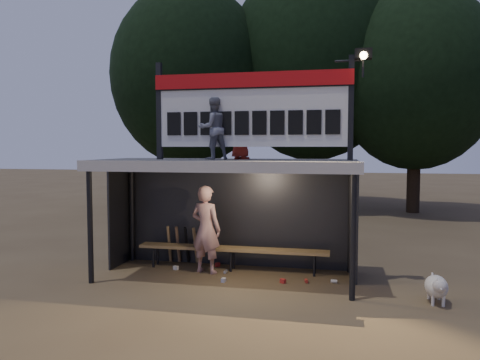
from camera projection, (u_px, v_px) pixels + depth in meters
name	position (u px, v px, depth m)	size (l,w,h in m)	color
ground	(226.00, 277.00, 9.21)	(80.00, 80.00, 0.00)	#4F3E27
player	(206.00, 229.00, 9.50)	(0.65, 0.43, 1.79)	silver
child_a	(213.00, 129.00, 8.99)	(0.58, 0.45, 1.20)	slate
child_b	(241.00, 135.00, 9.27)	(0.48, 0.31, 0.98)	maroon
dugout_shelter	(229.00, 183.00, 9.32)	(5.10, 2.08, 2.32)	#3A3A3D
scoreboard_assembly	(254.00, 107.00, 8.86)	(4.10, 0.27, 1.99)	black
bench	(232.00, 250.00, 9.72)	(4.00, 0.35, 0.48)	#9A7A48
tree_left	(190.00, 76.00, 19.42)	(6.46, 6.46, 9.27)	black
tree_mid	(313.00, 62.00, 19.79)	(7.22, 7.22, 10.36)	black
tree_right	(416.00, 79.00, 18.05)	(6.08, 6.08, 8.72)	black
dog	(437.00, 287.00, 7.65)	(0.36, 0.81, 0.49)	silver
bats	(182.00, 245.00, 10.23)	(0.68, 0.35, 0.84)	olive
litter	(249.00, 275.00, 9.24)	(3.37, 1.23, 0.08)	#B0241E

